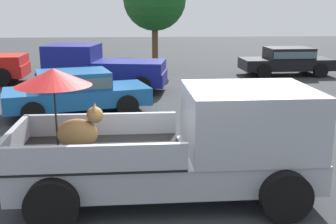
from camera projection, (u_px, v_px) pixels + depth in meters
ground_plane at (166, 196)px, 7.27m from camera, size 80.00×80.00×0.00m
pickup_truck_main at (190, 143)px, 7.07m from camera, size 5.08×2.30×2.25m
pickup_truck_far at (98, 69)px, 16.19m from camera, size 5.03×2.79×1.80m
parked_sedan_near at (287, 60)px, 20.06m from camera, size 4.34×2.06×1.33m
parked_sedan_far at (76, 90)px, 12.75m from camera, size 4.61×2.84×1.33m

